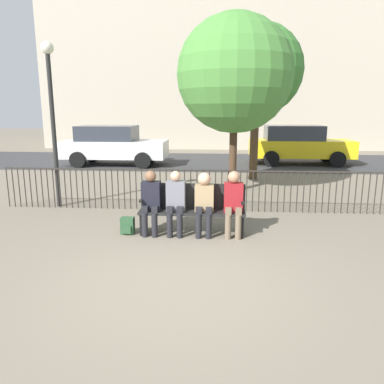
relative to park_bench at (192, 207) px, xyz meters
The scene contains 15 objects.
ground_plane 2.14m from the park_bench, 90.00° to the right, with size 80.00×80.00×0.00m, color #706656.
park_bench is the anchor object (origin of this frame).
seated_person_0 0.78m from the park_bench, behind, with size 0.34×0.39×1.19m.
seated_person_1 0.36m from the park_bench, 156.08° to the right, with size 0.34×0.39×1.19m.
seated_person_2 0.31m from the park_bench, 30.55° to the right, with size 0.34×0.39×1.16m.
seated_person_3 0.78m from the park_bench, ahead, with size 0.34×0.39×1.20m.
backpack 1.25m from the park_bench, behind, with size 0.24×0.20×0.31m.
fence_railing 1.59m from the park_bench, 90.59° to the left, with size 9.01×0.03×0.95m.
tree_0 4.62m from the park_bench, 77.10° to the left, with size 3.09×3.09×4.72m.
tree_1 6.64m from the park_bench, 74.54° to the left, with size 2.90×2.90×4.93m.
lamp_post 4.24m from the park_bench, 152.63° to the left, with size 0.28×0.28×3.73m.
street_surface 9.93m from the park_bench, 90.00° to the left, with size 24.00×6.00×0.01m.
parked_car_0 10.11m from the park_bench, 68.25° to the left, with size 4.20×1.94×1.62m.
parked_car_1 9.35m from the park_bench, 114.87° to the left, with size 4.20×1.94×1.62m.
building_facade 19.29m from the park_bench, 90.00° to the left, with size 20.00×6.00×15.28m.
Camera 1 is at (0.52, -4.60, 2.27)m, focal length 35.00 mm.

